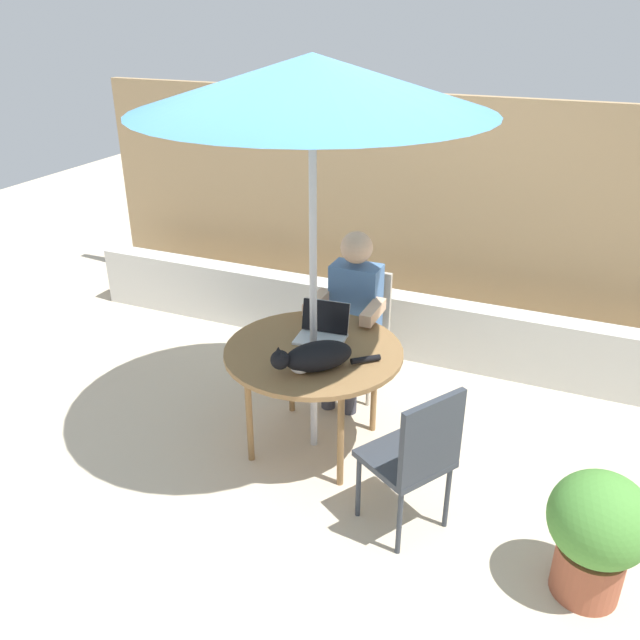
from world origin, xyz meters
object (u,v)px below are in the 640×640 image
(chair_occupied, at_px, (359,322))
(cat, at_px, (314,357))
(laptop, at_px, (323,328))
(chair_empty, at_px, (417,453))
(person_seated, at_px, (352,309))
(patio_table, at_px, (314,357))
(patio_umbrella, at_px, (312,84))
(potted_plant_near_fence, at_px, (597,531))

(chair_occupied, relative_size, cat, 1.69)
(chair_occupied, height_order, laptop, laptop)
(chair_empty, xyz_separation_m, person_seated, (-0.79, 1.16, 0.17))
(patio_table, xyz_separation_m, chair_empty, (0.79, -0.50, -0.13))
(chair_occupied, bearing_deg, chair_empty, -59.00)
(person_seated, bearing_deg, cat, -83.29)
(patio_table, relative_size, patio_umbrella, 0.46)
(cat, xyz_separation_m, potted_plant_near_fence, (1.58, -0.34, -0.40))
(person_seated, height_order, potted_plant_near_fence, person_seated)
(laptop, height_order, potted_plant_near_fence, laptop)
(laptop, xyz_separation_m, cat, (0.12, -0.40, 0.02))
(patio_table, height_order, chair_occupied, chair_occupied)
(cat, bearing_deg, patio_table, 114.79)
(chair_empty, distance_m, potted_plant_near_fence, 0.90)
(laptop, bearing_deg, patio_umbrella, -86.56)
(chair_empty, bearing_deg, cat, 158.64)
(chair_empty, height_order, laptop, laptop)
(patio_umbrella, bearing_deg, patio_table, 0.00)
(laptop, bearing_deg, chair_empty, -39.84)
(person_seated, relative_size, cat, 2.34)
(chair_empty, distance_m, laptop, 1.08)
(patio_umbrella, distance_m, chair_occupied, 1.90)
(chair_empty, relative_size, potted_plant_near_fence, 1.30)
(person_seated, xyz_separation_m, cat, (0.11, -0.89, 0.10))
(laptop, distance_m, cat, 0.42)
(patio_table, relative_size, laptop, 3.39)
(chair_empty, height_order, potted_plant_near_fence, chair_empty)
(laptop, height_order, cat, laptop)
(patio_table, relative_size, chair_occupied, 1.23)
(patio_table, xyz_separation_m, laptop, (-0.01, 0.17, 0.12))
(patio_umbrella, relative_size, laptop, 7.39)
(chair_occupied, distance_m, cat, 1.09)
(laptop, relative_size, potted_plant_near_fence, 0.47)
(chair_occupied, relative_size, person_seated, 0.72)
(chair_occupied, xyz_separation_m, person_seated, (0.00, -0.16, 0.17))
(patio_table, height_order, cat, cat)
(patio_table, xyz_separation_m, potted_plant_near_fence, (1.68, -0.57, -0.27))
(patio_table, bearing_deg, chair_occupied, 90.00)
(chair_empty, bearing_deg, patio_umbrella, 147.94)
(patio_table, bearing_deg, cat, -65.21)
(chair_empty, bearing_deg, laptop, 140.16)
(person_seated, relative_size, laptop, 3.81)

